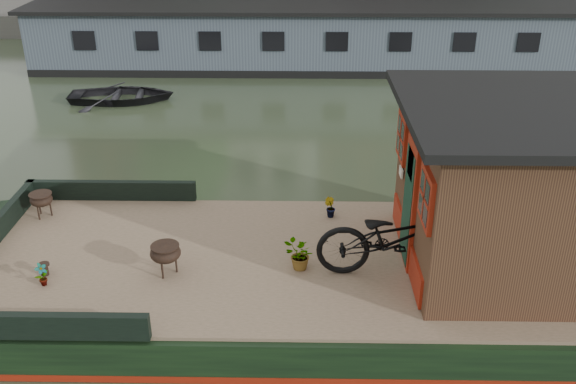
{
  "coord_description": "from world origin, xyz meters",
  "views": [
    {
      "loc": [
        -1.19,
        -8.24,
        5.78
      ],
      "look_at": [
        -1.34,
        0.5,
        1.51
      ],
      "focal_mm": 40.0,
      "sensor_mm": 36.0,
      "label": 1
    }
  ],
  "objects_px": {
    "cabin": "(536,186)",
    "brazier_rear": "(42,205)",
    "bicycle": "(396,238)",
    "brazier_front": "(166,259)",
    "dinghy": "(121,91)",
    "potted_plant_a": "(42,275)"
  },
  "relations": [
    {
      "from": "cabin",
      "to": "brazier_rear",
      "type": "height_order",
      "value": "cabin"
    },
    {
      "from": "bicycle",
      "to": "brazier_front",
      "type": "height_order",
      "value": "bicycle"
    },
    {
      "from": "brazier_front",
      "to": "dinghy",
      "type": "xyz_separation_m",
      "value": [
        -3.24,
        10.01,
        -0.58
      ]
    },
    {
      "from": "brazier_rear",
      "to": "dinghy",
      "type": "distance_m",
      "value": 8.36
    },
    {
      "from": "cabin",
      "to": "dinghy",
      "type": "xyz_separation_m",
      "value": [
        -8.5,
        9.56,
        -1.57
      ]
    },
    {
      "from": "brazier_rear",
      "to": "bicycle",
      "type": "bearing_deg",
      "value": -16.14
    },
    {
      "from": "brazier_front",
      "to": "dinghy",
      "type": "bearing_deg",
      "value": 107.91
    },
    {
      "from": "dinghy",
      "to": "cabin",
      "type": "bearing_deg",
      "value": -142.87
    },
    {
      "from": "bicycle",
      "to": "potted_plant_a",
      "type": "distance_m",
      "value": 4.98
    },
    {
      "from": "bicycle",
      "to": "potted_plant_a",
      "type": "bearing_deg",
      "value": 94.74
    },
    {
      "from": "bicycle",
      "to": "dinghy",
      "type": "bearing_deg",
      "value": 33.3
    },
    {
      "from": "brazier_front",
      "to": "brazier_rear",
      "type": "relative_size",
      "value": 1.09
    },
    {
      "from": "bicycle",
      "to": "potted_plant_a",
      "type": "xyz_separation_m",
      "value": [
        -4.95,
        -0.4,
        -0.41
      ]
    },
    {
      "from": "cabin",
      "to": "bicycle",
      "type": "distance_m",
      "value": 2.12
    },
    {
      "from": "brazier_rear",
      "to": "brazier_front",
      "type": "bearing_deg",
      "value": -35.28
    },
    {
      "from": "cabin",
      "to": "brazier_front",
      "type": "xyz_separation_m",
      "value": [
        -5.26,
        -0.45,
        -0.99
      ]
    },
    {
      "from": "cabin",
      "to": "brazier_rear",
      "type": "relative_size",
      "value": 9.34
    },
    {
      "from": "dinghy",
      "to": "brazier_front",
      "type": "bearing_deg",
      "value": -166.57
    },
    {
      "from": "potted_plant_a",
      "to": "brazier_rear",
      "type": "height_order",
      "value": "brazier_rear"
    },
    {
      "from": "bicycle",
      "to": "brazier_rear",
      "type": "distance_m",
      "value": 5.93
    },
    {
      "from": "bicycle",
      "to": "potted_plant_a",
      "type": "height_order",
      "value": "bicycle"
    },
    {
      "from": "cabin",
      "to": "brazier_rear",
      "type": "distance_m",
      "value": 7.84
    }
  ]
}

